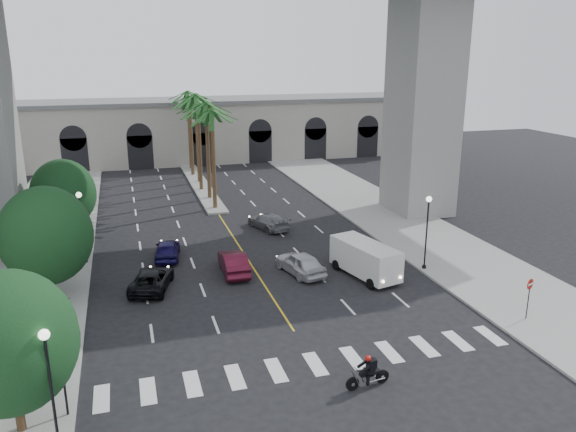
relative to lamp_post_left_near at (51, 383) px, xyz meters
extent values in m
plane|color=black|center=(11.40, 5.00, -3.22)|extent=(140.00, 140.00, 0.00)
cube|color=gray|center=(-3.60, 20.00, -3.15)|extent=(8.00, 100.00, 0.15)
cube|color=gray|center=(26.40, 20.00, -3.15)|extent=(8.00, 100.00, 0.15)
cube|color=gray|center=(11.40, 43.00, -3.12)|extent=(2.00, 24.00, 0.20)
cube|color=#AFAD9D|center=(11.40, 60.00, 0.78)|extent=(70.00, 10.00, 8.00)
cube|color=slate|center=(11.40, 60.00, 5.03)|extent=(71.00, 10.50, 0.50)
cube|color=gray|center=(29.90, 27.00, 7.18)|extent=(5.00, 6.00, 20.80)
cylinder|color=#47331E|center=(11.40, 33.00, 1.53)|extent=(0.40, 0.40, 9.50)
cylinder|color=#47331E|center=(11.50, 37.00, 1.68)|extent=(0.40, 0.40, 9.80)
cylinder|color=#47331E|center=(11.20, 41.00, 1.43)|extent=(0.40, 0.40, 9.30)
cylinder|color=#47331E|center=(11.55, 45.00, 1.83)|extent=(0.40, 0.40, 10.10)
cylinder|color=#47331E|center=(11.30, 49.00, 1.58)|extent=(0.40, 0.40, 9.60)
cylinder|color=#47331E|center=(11.60, 53.00, 1.73)|extent=(0.40, 0.40, 9.90)
cylinder|color=#382616|center=(-1.60, 2.00, -2.05)|extent=(0.36, 0.36, 2.34)
ellipsoid|color=black|center=(-1.60, 2.00, 0.81)|extent=(5.20, 5.20, 5.72)
cylinder|color=#382616|center=(-1.60, 15.00, -2.00)|extent=(0.36, 0.36, 2.45)
ellipsoid|color=black|center=(-1.60, 15.00, 0.99)|extent=(5.44, 5.44, 5.98)
cylinder|color=#382616|center=(-1.60, 27.00, -2.09)|extent=(0.36, 0.36, 2.27)
ellipsoid|color=black|center=(-1.60, 27.00, 0.68)|extent=(5.04, 5.04, 5.54)
cylinder|color=black|center=(0.00, 0.00, -0.62)|extent=(0.11, 0.11, 5.00)
sphere|color=white|center=(0.00, 0.00, 1.93)|extent=(0.40, 0.40, 0.40)
cylinder|color=black|center=(0.00, 21.00, -3.04)|extent=(0.28, 0.28, 0.36)
cylinder|color=black|center=(0.00, 21.00, -0.62)|extent=(0.11, 0.11, 5.00)
sphere|color=white|center=(0.00, 21.00, 1.93)|extent=(0.40, 0.40, 0.40)
cylinder|color=black|center=(22.80, 13.00, -3.04)|extent=(0.28, 0.28, 0.36)
cylinder|color=black|center=(22.80, 13.00, -0.62)|extent=(0.11, 0.11, 5.00)
sphere|color=white|center=(22.80, 13.00, 1.93)|extent=(0.40, 0.40, 0.40)
cylinder|color=black|center=(0.10, 2.50, -1.47)|extent=(0.10, 0.10, 3.50)
cube|color=black|center=(0.10, 2.50, 0.03)|extent=(0.25, 0.18, 0.80)
cylinder|color=black|center=(0.10, 6.50, -1.47)|extent=(0.10, 0.10, 3.50)
cube|color=black|center=(0.10, 6.50, 0.03)|extent=(0.25, 0.18, 0.80)
cylinder|color=black|center=(12.27, 0.91, -2.90)|extent=(0.66, 0.18, 0.65)
cylinder|color=black|center=(13.83, 1.09, -2.90)|extent=(0.66, 0.18, 0.65)
cube|color=silver|center=(13.10, 1.01, -2.81)|extent=(0.47, 0.35, 0.28)
cube|color=black|center=(12.94, 0.99, -2.50)|extent=(0.62, 0.31, 0.22)
cube|color=black|center=(13.43, 1.04, -2.55)|extent=(0.52, 0.31, 0.13)
cylinder|color=black|center=(12.51, 0.94, -2.26)|extent=(0.10, 0.60, 0.03)
cube|color=black|center=(13.18, 1.01, -2.13)|extent=(0.33, 0.44, 0.57)
cube|color=black|center=(13.35, 1.03, -2.08)|extent=(0.19, 0.34, 0.41)
sphere|color=red|center=(13.03, 1.00, -1.77)|extent=(0.28, 0.28, 0.28)
imported|color=#BBBBC0|center=(14.29, 14.86, -2.44)|extent=(2.85, 4.87, 1.56)
imported|color=#4A0E1F|center=(9.90, 16.29, -2.46)|extent=(1.74, 4.66, 1.52)
imported|color=black|center=(4.31, 15.12, -2.56)|extent=(3.45, 5.18, 1.32)
imported|color=slate|center=(14.75, 25.45, -2.55)|extent=(3.19, 5.00, 1.35)
imported|color=#140E43|center=(5.76, 20.49, -2.49)|extent=(2.31, 4.47, 1.45)
cube|color=silver|center=(18.34, 13.17, -1.89)|extent=(3.29, 5.84, 2.04)
cube|color=black|center=(18.95, 10.63, -1.64)|extent=(1.90, 0.69, 0.87)
cylinder|color=black|center=(17.85, 11.05, -2.86)|extent=(0.45, 0.76, 0.72)
cylinder|color=black|center=(19.74, 11.51, -2.86)|extent=(0.45, 0.76, 0.72)
cylinder|color=black|center=(16.93, 14.82, -2.86)|extent=(0.45, 0.76, 0.72)
cylinder|color=black|center=(18.82, 15.28, -2.86)|extent=(0.45, 0.76, 0.72)
imported|color=black|center=(-3.49, 9.12, -2.28)|extent=(0.62, 0.46, 1.58)
imported|color=black|center=(-0.85, 9.06, -2.13)|extent=(0.95, 0.76, 1.89)
cylinder|color=black|center=(24.40, 4.42, -1.96)|extent=(0.06, 0.06, 2.52)
cylinder|color=#A0140B|center=(24.40, 4.42, -0.96)|extent=(0.59, 0.27, 0.63)
cube|color=silver|center=(24.40, 4.42, -0.96)|extent=(0.45, 0.20, 0.11)
camera|label=1|loc=(3.16, -19.46, 11.47)|focal=35.00mm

